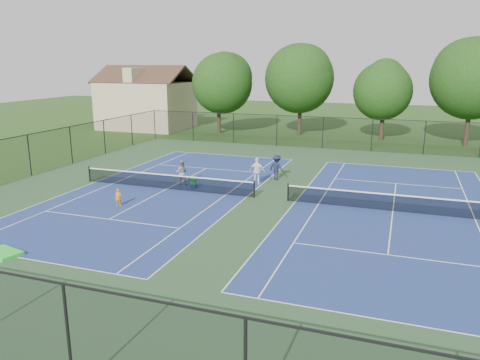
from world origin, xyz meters
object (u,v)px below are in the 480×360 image
(tree_back_d, at_px, (474,75))
(ball_hopper, at_px, (194,181))
(tree_back_a, at_px, (219,80))
(ball_crate, at_px, (194,186))
(instructor, at_px, (182,172))
(clapboard_house, at_px, (147,103))
(tree_back_b, at_px, (301,75))
(bystander_a, at_px, (257,171))
(tree_back_c, at_px, (385,87))
(bystander_b, at_px, (277,167))
(child_player, at_px, (118,198))

(tree_back_d, distance_m, ball_hopper, 30.35)
(tree_back_a, xyz_separation_m, ball_crate, (7.56, -23.25, -5.90))
(instructor, height_order, ball_crate, instructor)
(clapboard_house, bearing_deg, tree_back_b, 3.01)
(bystander_a, distance_m, ball_crate, 4.36)
(bystander_a, xyz_separation_m, ball_hopper, (-3.61, -2.32, -0.45))
(ball_hopper, bearing_deg, tree_back_c, 66.71)
(bystander_b, distance_m, ball_hopper, 6.06)
(tree_back_c, bearing_deg, tree_back_d, -7.13)
(clapboard_house, distance_m, child_player, 33.00)
(bystander_a, bearing_deg, tree_back_d, -125.39)
(tree_back_d, height_order, bystander_a, tree_back_d)
(tree_back_d, bearing_deg, ball_crate, -128.41)
(tree_back_a, distance_m, instructor, 24.08)
(tree_back_c, bearing_deg, instructor, -116.14)
(child_player, distance_m, bystander_a, 9.45)
(child_player, height_order, bystander_a, bystander_a)
(tree_back_b, bearing_deg, ball_crate, -93.26)
(tree_back_a, bearing_deg, clapboard_house, 174.29)
(clapboard_house, bearing_deg, instructor, -55.22)
(bystander_b, bearing_deg, tree_back_b, -59.78)
(ball_crate, height_order, ball_hopper, ball_hopper)
(tree_back_c, xyz_separation_m, child_player, (-12.85, -29.20, -4.98))
(tree_back_d, height_order, ball_hopper, tree_back_d)
(clapboard_house, distance_m, ball_hopper, 30.06)
(tree_back_b, bearing_deg, tree_back_c, -6.34)
(tree_back_b, height_order, instructor, tree_back_b)
(tree_back_b, bearing_deg, ball_hopper, -93.26)
(bystander_a, bearing_deg, tree_back_b, -84.67)
(tree_back_a, height_order, ball_crate, tree_back_a)
(clapboard_house, bearing_deg, tree_back_c, 0.00)
(tree_back_c, xyz_separation_m, ball_crate, (-10.44, -24.25, -5.34))
(tree_back_d, height_order, child_player, tree_back_d)
(tree_back_a, distance_m, clapboard_house, 10.47)
(child_player, distance_m, bystander_b, 11.35)
(tree_back_b, height_order, child_player, tree_back_b)
(tree_back_c, relative_size, clapboard_house, 0.78)
(instructor, bearing_deg, tree_back_c, -129.71)
(tree_back_d, relative_size, instructor, 6.20)
(tree_back_c, height_order, ball_hopper, tree_back_c)
(clapboard_house, bearing_deg, ball_hopper, -54.09)
(tree_back_d, bearing_deg, child_player, -126.47)
(tree_back_c, xyz_separation_m, instructor, (-11.59, -23.62, -4.65))
(tree_back_a, distance_m, tree_back_d, 26.01)
(bystander_a, bearing_deg, tree_back_a, -61.98)
(clapboard_house, xyz_separation_m, bystander_a, (21.17, -21.93, -2.17))
(clapboard_house, relative_size, instructor, 6.46)
(bystander_a, bearing_deg, ball_hopper, 32.68)
(bystander_b, relative_size, ball_crate, 4.79)
(tree_back_c, height_order, bystander_a, tree_back_c)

